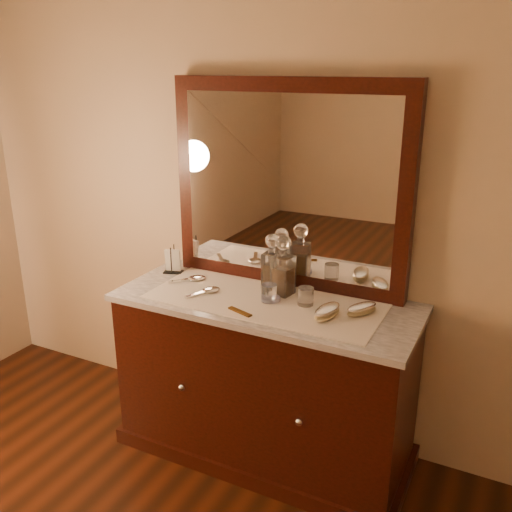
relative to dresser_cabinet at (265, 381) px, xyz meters
name	(u,v)px	position (x,y,z in m)	size (l,w,h in m)	color
dresser_cabinet	(265,381)	(0.00, 0.00, 0.00)	(1.40, 0.55, 0.82)	black
dresser_plinth	(265,443)	(0.00, 0.00, -0.37)	(1.46, 0.59, 0.08)	black
knob_left	(182,387)	(-0.30, -0.28, 0.04)	(0.04, 0.04, 0.04)	silver
knob_right	(299,422)	(0.30, -0.28, 0.04)	(0.04, 0.04, 0.04)	silver
marble_top	(265,303)	(0.00, 0.00, 0.42)	(1.44, 0.59, 0.03)	white
mirror_frame	(288,186)	(0.00, 0.25, 0.94)	(1.20, 0.08, 1.00)	black
mirror_glass	(285,187)	(0.00, 0.21, 0.94)	(1.06, 0.01, 0.86)	white
lace_runner	(264,301)	(0.00, -0.02, 0.44)	(1.10, 0.45, 0.00)	white
pin_dish	(271,299)	(0.03, 0.00, 0.45)	(0.09, 0.09, 0.02)	white
comb	(240,312)	(-0.04, -0.19, 0.45)	(0.13, 0.02, 0.01)	brown
napkin_rack	(173,262)	(-0.60, 0.11, 0.50)	(0.11, 0.09, 0.15)	black
decanter_left	(272,267)	(-0.04, 0.15, 0.55)	(0.08, 0.08, 0.28)	#8E5214
decanter_right	(283,272)	(0.05, 0.10, 0.56)	(0.10, 0.10, 0.30)	#8E5214
brush_near	(327,311)	(0.32, -0.05, 0.47)	(0.10, 0.19, 0.05)	tan
brush_far	(362,309)	(0.45, 0.05, 0.47)	(0.14, 0.18, 0.04)	tan
hand_mirror_outer	(193,278)	(-0.44, 0.06, 0.45)	(0.16, 0.18, 0.02)	silver
hand_mirror_inner	(208,291)	(-0.29, -0.05, 0.45)	(0.12, 0.19, 0.02)	silver
tumblers	(287,295)	(0.11, 0.01, 0.49)	(0.24, 0.11, 0.08)	white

